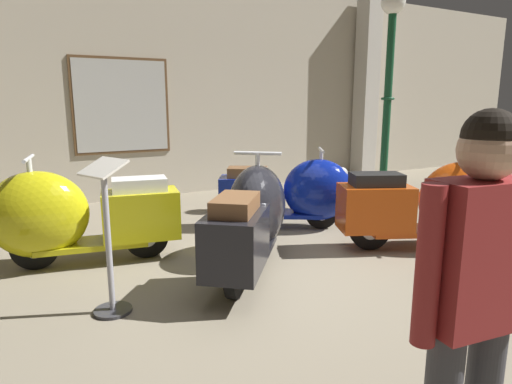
{
  "coord_description": "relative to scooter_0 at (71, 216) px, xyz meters",
  "views": [
    {
      "loc": [
        -2.04,
        -3.03,
        1.54
      ],
      "look_at": [
        0.19,
        1.0,
        0.6
      ],
      "focal_mm": 30.95,
      "sensor_mm": 36.0,
      "label": 1
    }
  ],
  "objects": [
    {
      "name": "visitor_0",
      "position": [
        0.95,
        -3.48,
        0.4
      ],
      "size": [
        0.51,
        0.27,
        1.52
      ],
      "rotation": [
        0.0,
        0.0,
        1.44
      ],
      "color": "black",
      "rests_on": "ground"
    },
    {
      "name": "scooter_1",
      "position": [
        1.47,
        -0.87,
        0.0
      ],
      "size": [
        1.49,
        1.66,
        1.07
      ],
      "rotation": [
        0.0,
        0.0,
        0.88
      ],
      "color": "black",
      "rests_on": "ground"
    },
    {
      "name": "scooter_0",
      "position": [
        0.0,
        0.0,
        0.0
      ],
      "size": [
        1.79,
        0.81,
        1.06
      ],
      "rotation": [
        0.0,
        0.0,
        2.95
      ],
      "color": "black",
      "rests_on": "ground"
    },
    {
      "name": "ground_plane",
      "position": [
        1.62,
        -1.35,
        -0.48
      ],
      "size": [
        60.0,
        60.0,
        0.0
      ],
      "primitive_type": "plane",
      "color": "gray"
    },
    {
      "name": "showroom_back_wall",
      "position": [
        1.76,
        2.8,
        1.3
      ],
      "size": [
        18.0,
        0.63,
        3.56
      ],
      "color": "#BCB29E",
      "rests_on": "ground"
    },
    {
      "name": "lamppost",
      "position": [
        4.34,
        0.33,
        1.37
      ],
      "size": [
        0.33,
        0.33,
        3.05
      ],
      "color": "#144728",
      "rests_on": "ground"
    },
    {
      "name": "info_stanchion",
      "position": [
        0.12,
        -1.19,
        -0.0
      ],
      "size": [
        0.33,
        0.38,
        1.15
      ],
      "color": "#333338",
      "rests_on": "ground"
    },
    {
      "name": "scooter_3",
      "position": [
        3.42,
        -1.33,
        0.0
      ],
      "size": [
        1.79,
        1.19,
        1.07
      ],
      "rotation": [
        0.0,
        0.0,
        -0.44
      ],
      "color": "black",
      "rests_on": "ground"
    },
    {
      "name": "scooter_2",
      "position": [
        2.57,
        0.01,
        -0.03
      ],
      "size": [
        1.62,
        1.23,
        0.99
      ],
      "rotation": [
        0.0,
        0.0,
        -0.54
      ],
      "color": "black",
      "rests_on": "ground"
    }
  ]
}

